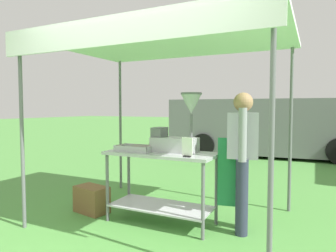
{
  "coord_description": "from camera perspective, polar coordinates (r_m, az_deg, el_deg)",
  "views": [
    {
      "loc": [
        1.59,
        -2.01,
        1.43
      ],
      "look_at": [
        -0.11,
        1.5,
        1.2
      ],
      "focal_mm": 32.43,
      "sensor_mm": 36.0,
      "label": 1
    }
  ],
  "objects": [
    {
      "name": "ground_plane",
      "position": [
        8.29,
        14.56,
        -6.67
      ],
      "size": [
        70.0,
        70.0,
        0.0
      ],
      "primitive_type": "plane",
      "color": "#519342"
    },
    {
      "name": "stall_canopy",
      "position": [
        3.89,
        -0.68,
        15.0
      ],
      "size": [
        3.01,
        2.21,
        2.3
      ],
      "color": "slate",
      "rests_on": "ground"
    },
    {
      "name": "donut_cart",
      "position": [
        3.81,
        -1.33,
        -8.74
      ],
      "size": [
        1.37,
        0.59,
        0.89
      ],
      "color": "#B7B7BC",
      "rests_on": "ground"
    },
    {
      "name": "donut_tray",
      "position": [
        3.88,
        -6.15,
        -4.35
      ],
      "size": [
        0.48,
        0.27,
        0.07
      ],
      "color": "#B7B7BC",
      "rests_on": "donut_cart"
    },
    {
      "name": "donut_fryer",
      "position": [
        3.73,
        2.01,
        -0.88
      ],
      "size": [
        0.63,
        0.28,
        0.73
      ],
      "color": "#B7B7BC",
      "rests_on": "donut_cart"
    },
    {
      "name": "menu_sign",
      "position": [
        3.39,
        3.62,
        -4.28
      ],
      "size": [
        0.13,
        0.05,
        0.22
      ],
      "color": "black",
      "rests_on": "donut_cart"
    },
    {
      "name": "vendor",
      "position": [
        3.59,
        13.72,
        -5.19
      ],
      "size": [
        0.46,
        0.54,
        1.61
      ],
      "color": "#2D3347",
      "rests_on": "ground"
    },
    {
      "name": "supply_crate",
      "position": [
        4.41,
        -14.15,
        -13.22
      ],
      "size": [
        0.51,
        0.36,
        0.36
      ],
      "color": "brown",
      "rests_on": "ground"
    },
    {
      "name": "van_grey",
      "position": [
        9.68,
        18.29,
        -0.05
      ],
      "size": [
        5.9,
        2.46,
        1.69
      ],
      "color": "slate",
      "rests_on": "ground"
    }
  ]
}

